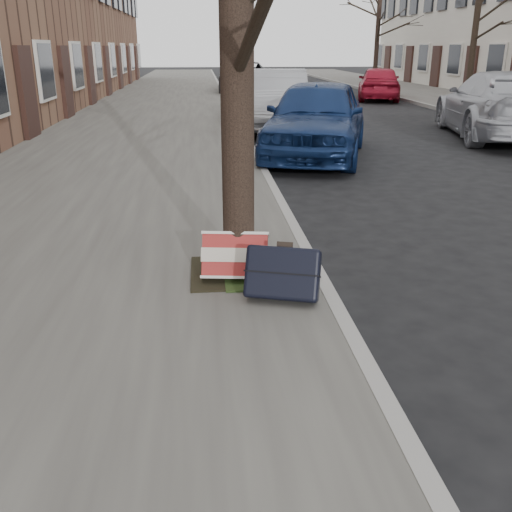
{
  "coord_description": "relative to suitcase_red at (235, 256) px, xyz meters",
  "views": [
    {
      "loc": [
        -2.29,
        -3.67,
        2.08
      ],
      "look_at": [
        -1.87,
        0.8,
        0.43
      ],
      "focal_mm": 40.0,
      "sensor_mm": 36.0,
      "label": 1
    }
  ],
  "objects": [
    {
      "name": "suitcase_navy",
      "position": [
        0.36,
        -0.47,
        0.02
      ],
      "size": [
        0.68,
        0.51,
        0.47
      ],
      "primitive_type": "cube",
      "rotation": [
        -0.42,
        0.0,
        -0.3
      ],
      "color": "black",
      "rests_on": "near_sidewalk"
    },
    {
      "name": "car_near_front",
      "position": [
        1.99,
        6.53,
        0.42
      ],
      "size": [
        3.03,
        4.77,
        1.51
      ],
      "primitive_type": "imported",
      "rotation": [
        0.0,
        0.0,
        -0.3
      ],
      "color": "navy",
      "rests_on": "ground"
    },
    {
      "name": "ground",
      "position": [
        2.03,
        -1.05,
        -0.34
      ],
      "size": [
        120.0,
        120.0,
        0.0
      ],
      "primitive_type": "plane",
      "color": "black",
      "rests_on": "ground"
    },
    {
      "name": "tree_far_c",
      "position": [
        9.23,
        27.01,
        2.11
      ],
      "size": [
        0.24,
        0.24,
        4.67
      ],
      "primitive_type": "cylinder",
      "color": "black",
      "rests_on": "far_sidewalk"
    },
    {
      "name": "suitcase_red",
      "position": [
        0.0,
        0.0,
        0.0
      ],
      "size": [
        0.61,
        0.39,
        0.44
      ],
      "primitive_type": "cube",
      "rotation": [
        -0.42,
        0.0,
        -0.14
      ],
      "color": "maroon",
      "rests_on": "near_sidewalk"
    },
    {
      "name": "far_sidewalk",
      "position": [
        9.83,
        13.95,
        -0.28
      ],
      "size": [
        4.0,
        70.0,
        0.12
      ],
      "primitive_type": "cube",
      "color": "slate",
      "rests_on": "ground"
    },
    {
      "name": "car_far_front",
      "position": [
        6.79,
        8.54,
        0.44
      ],
      "size": [
        3.25,
        5.71,
        1.56
      ],
      "primitive_type": "imported",
      "rotation": [
        0.0,
        0.0,
        2.93
      ],
      "color": "#AEB0B7",
      "rests_on": "ground"
    },
    {
      "name": "dirt_patch",
      "position": [
        0.03,
        0.15,
        -0.21
      ],
      "size": [
        0.85,
        0.85,
        0.02
      ],
      "primitive_type": "cube",
      "color": "black",
      "rests_on": "near_sidewalk"
    },
    {
      "name": "tree_far_b",
      "position": [
        9.23,
        15.54,
        2.37
      ],
      "size": [
        0.22,
        0.22,
        5.19
      ],
      "primitive_type": "cylinder",
      "color": "black",
      "rests_on": "far_sidewalk"
    },
    {
      "name": "car_near_back",
      "position": [
        1.88,
        22.85,
        0.36
      ],
      "size": [
        2.8,
        5.26,
        1.41
      ],
      "primitive_type": "imported",
      "rotation": [
        0.0,
        0.0,
        -0.09
      ],
      "color": "#35363A",
      "rests_on": "ground"
    },
    {
      "name": "car_near_mid",
      "position": [
        1.72,
        10.68,
        0.41
      ],
      "size": [
        2.12,
        4.73,
        1.51
      ],
      "primitive_type": "imported",
      "rotation": [
        0.0,
        0.0,
        -0.12
      ],
      "color": "#9A9CA1",
      "rests_on": "ground"
    },
    {
      "name": "car_far_back",
      "position": [
        6.98,
        18.82,
        0.34
      ],
      "size": [
        2.57,
        4.27,
        1.36
      ],
      "primitive_type": "imported",
      "rotation": [
        0.0,
        0.0,
        2.89
      ],
      "color": "maroon",
      "rests_on": "ground"
    },
    {
      "name": "near_sidewalk",
      "position": [
        -1.67,
        13.95,
        -0.28
      ],
      "size": [
        5.0,
        70.0,
        0.12
      ],
      "primitive_type": "cube",
      "color": "#66645D",
      "rests_on": "ground"
    }
  ]
}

